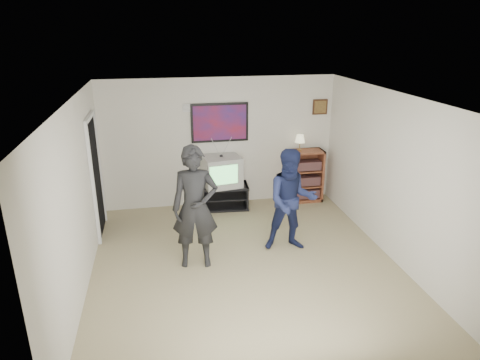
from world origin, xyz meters
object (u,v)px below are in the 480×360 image
object	(u,v)px
media_stand	(224,196)
person_tall	(195,208)
bookshelf	(306,176)
person_short	(291,201)
crt_television	(221,171)

from	to	relation	value
media_stand	person_tall	xyz separation A→B (m)	(-0.73, -2.01, 0.69)
bookshelf	person_tall	size ratio (longest dim) A/B	0.58
person_tall	person_short	size ratio (longest dim) A/B	1.11
bookshelf	person_tall	world-z (taller)	person_tall
crt_television	person_tall	bearing A→B (deg)	-117.58
media_stand	bookshelf	size ratio (longest dim) A/B	0.91
crt_television	person_tall	world-z (taller)	person_tall
media_stand	crt_television	world-z (taller)	crt_television
person_tall	person_short	bearing A→B (deg)	13.77
crt_television	bookshelf	bearing A→B (deg)	-7.03
media_stand	bookshelf	world-z (taller)	bookshelf
media_stand	crt_television	xyz separation A→B (m)	(-0.04, -0.00, 0.53)
bookshelf	media_stand	bearing A→B (deg)	-178.30
bookshelf	person_tall	bearing A→B (deg)	-139.56
bookshelf	person_tall	distance (m)	3.21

